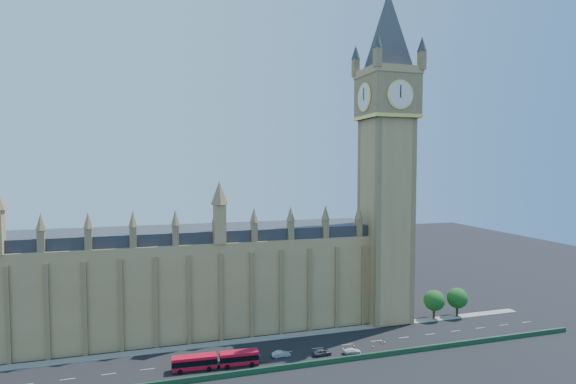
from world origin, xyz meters
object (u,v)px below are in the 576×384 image
object	(u,v)px
car_grey	(322,352)
car_silver	(281,354)
car_white	(352,351)
red_bus	(216,360)

from	to	relation	value
car_grey	car_silver	bearing A→B (deg)	75.74
car_grey	car_white	size ratio (longest dim) A/B	1.06
car_grey	car_silver	distance (m)	9.72
car_grey	car_silver	world-z (taller)	car_grey
car_grey	car_silver	xyz separation A→B (m)	(-9.49, 2.09, -0.08)
red_bus	car_grey	xyz separation A→B (m)	(24.99, -0.66, -0.92)
car_grey	car_white	distance (m)	7.36
car_silver	car_white	size ratio (longest dim) A/B	0.99
red_bus	car_silver	xyz separation A→B (m)	(15.50, 1.42, -1.00)
car_silver	car_white	world-z (taller)	car_silver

